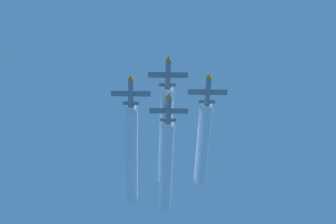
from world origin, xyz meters
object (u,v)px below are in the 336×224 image
object	(u,v)px
jet_lead	(168,72)
jet_slot	(169,108)
jet_right_wingman	(131,91)
jet_left_wingman	(208,90)

from	to	relation	value
jet_lead	jet_slot	bearing A→B (deg)	-92.10
jet_lead	jet_right_wingman	world-z (taller)	jet_lead
jet_lead	jet_slot	size ratio (longest dim) A/B	1.00
jet_right_wingman	jet_lead	bearing A→B (deg)	144.53
jet_right_wingman	jet_slot	size ratio (longest dim) A/B	1.00
jet_lead	jet_left_wingman	xyz separation A→B (m)	(-8.98, -5.73, -0.74)
jet_left_wingman	jet_lead	bearing A→B (deg)	32.56
jet_lead	jet_slot	world-z (taller)	jet_lead
jet_slot	jet_right_wingman	bearing A→B (deg)	30.68
jet_lead	jet_right_wingman	distance (m)	10.08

